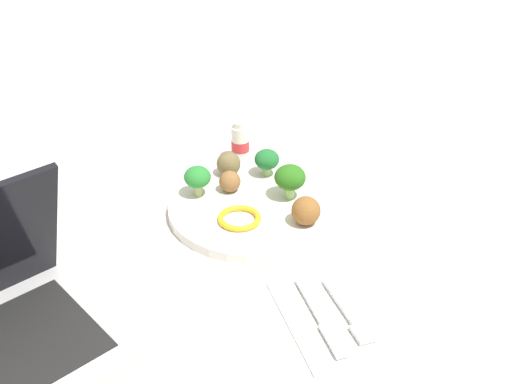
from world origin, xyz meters
TOP-DOWN VIEW (x-y plane):
  - ground_plane at (0.00, 0.00)m, footprint 4.00×4.00m
  - plate at (0.00, 0.00)m, footprint 0.28×0.28m
  - broccoli_floret_front_right at (-0.08, 0.04)m, footprint 0.04×0.04m
  - broccoli_floret_back_right at (0.00, 0.06)m, footprint 0.05×0.05m
  - broccoli_floret_center at (-0.05, -0.08)m, footprint 0.04×0.04m
  - meatball_mid_left at (-0.05, -0.03)m, footprint 0.04×0.04m
  - meatball_back_right at (0.08, 0.06)m, footprint 0.04×0.04m
  - meatball_front_left at (-0.10, -0.02)m, footprint 0.04×0.04m
  - pepper_ring_center at (0.04, -0.04)m, footprint 0.09×0.09m
  - napkin at (0.26, 0.02)m, footprint 0.17×0.12m
  - fork at (0.27, 0.04)m, footprint 0.12×0.02m
  - knife at (0.27, 0.01)m, footprint 0.15×0.02m
  - yogurt_bottle at (-0.18, 0.02)m, footprint 0.03×0.03m

SIDE VIEW (x-z plane):
  - ground_plane at x=0.00m, z-range 0.00..0.00m
  - napkin at x=0.26m, z-range 0.00..0.01m
  - knife at x=0.27m, z-range 0.00..0.01m
  - fork at x=0.27m, z-range 0.00..0.01m
  - plate at x=0.00m, z-range 0.00..0.02m
  - pepper_ring_center at x=0.04m, z-range 0.02..0.03m
  - meatball_mid_left at x=-0.05m, z-range 0.02..0.05m
  - yogurt_bottle at x=-0.18m, z-range 0.00..0.07m
  - meatball_front_left at x=-0.10m, z-range 0.02..0.06m
  - meatball_back_right at x=0.08m, z-range 0.02..0.06m
  - broccoli_floret_front_right at x=-0.08m, z-range 0.02..0.07m
  - broccoli_floret_center at x=-0.05m, z-range 0.02..0.07m
  - broccoli_floret_back_right at x=0.00m, z-range 0.02..0.08m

